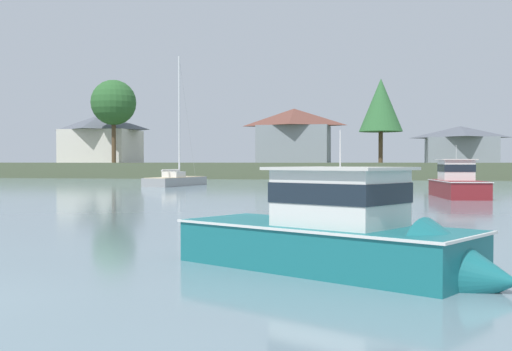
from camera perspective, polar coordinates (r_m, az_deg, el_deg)
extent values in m
cube|color=#4C563D|center=(101.71, 7.36, 0.56)|extent=(242.85, 45.80, 2.12)
cube|color=gray|center=(59.36, -7.23, -0.80)|extent=(3.62, 8.79, 1.31)
cube|color=#CCB78E|center=(59.34, -7.23, -0.15)|extent=(3.26, 8.24, 0.04)
cube|color=silver|center=(58.96, -7.43, 0.11)|extent=(1.78, 2.08, 0.51)
cylinder|color=silver|center=(60.08, -6.94, 5.29)|extent=(0.17, 0.17, 11.33)
cylinder|color=silver|center=(58.43, -7.70, 0.45)|extent=(0.65, 3.39, 0.14)
cylinder|color=silver|center=(58.43, -7.70, 0.50)|extent=(0.60, 3.06, 0.14)
cylinder|color=#999999|center=(61.60, -6.21, 5.17)|extent=(0.53, 3.39, 11.28)
cube|color=maroon|center=(41.25, 17.75, -1.56)|extent=(3.14, 6.93, 1.64)
cone|color=maroon|center=(44.51, 16.77, -1.35)|extent=(2.31, 2.12, 2.09)
cube|color=silver|center=(41.22, 17.75, -0.46)|extent=(3.25, 7.08, 0.05)
cube|color=silver|center=(41.71, 17.60, 0.47)|extent=(2.11, 2.31, 1.27)
cube|color=#19232D|center=(41.71, 17.60, 0.64)|extent=(2.15, 2.36, 0.46)
cube|color=beige|center=(41.71, 17.60, 1.38)|extent=(2.44, 2.60, 0.06)
cylinder|color=silver|center=(41.72, 17.61, 2.03)|extent=(0.03, 0.03, 0.89)
cube|color=#196B70|center=(13.05, 6.04, -7.52)|extent=(6.43, 4.89, 1.42)
cone|color=#196B70|center=(11.61, 18.73, -8.67)|extent=(2.46, 2.56, 1.98)
cube|color=silver|center=(12.97, 6.05, -4.54)|extent=(6.58, 5.02, 0.05)
cube|color=silver|center=(12.69, 7.59, -2.02)|extent=(2.79, 2.61, 1.11)
cube|color=#19232D|center=(12.69, 7.59, -1.51)|extent=(2.84, 2.66, 0.40)
cube|color=beige|center=(12.67, 7.60, 0.63)|extent=(3.16, 2.98, 0.06)
cylinder|color=silver|center=(12.67, 7.61, 2.43)|extent=(0.03, 0.03, 0.74)
sphere|color=red|center=(47.32, 2.32, -1.36)|extent=(0.39, 0.39, 0.39)
torus|color=#333338|center=(47.31, 2.32, -1.08)|extent=(0.12, 0.12, 0.02)
cylinder|color=brown|center=(102.40, -12.71, 3.35)|extent=(0.68, 0.68, 7.90)
sphere|color=#2D602D|center=(102.76, -12.72, 6.44)|extent=(7.12, 7.12, 7.12)
cylinder|color=brown|center=(96.11, 11.18, 3.43)|extent=(0.64, 0.64, 7.69)
cone|color=#336B38|center=(96.42, 11.19, 6.26)|extent=(6.48, 6.48, 7.92)
cube|color=gray|center=(102.96, 17.95, 2.18)|extent=(10.22, 9.67, 3.86)
pyramid|color=#565B66|center=(103.05, 17.96, 3.76)|extent=(11.04, 10.44, 1.80)
cube|color=gray|center=(102.73, 3.44, 2.83)|extent=(11.34, 7.14, 5.98)
pyramid|color=brown|center=(102.95, 3.44, 5.27)|extent=(12.25, 7.71, 2.79)
cube|color=silver|center=(110.09, -13.77, 2.56)|extent=(11.46, 9.35, 5.50)
pyramid|color=#565B66|center=(110.26, -13.78, 4.69)|extent=(12.38, 10.10, 2.68)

